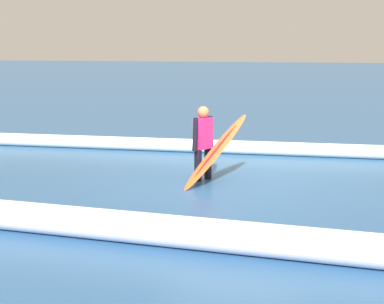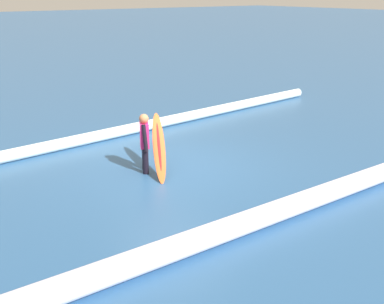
% 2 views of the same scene
% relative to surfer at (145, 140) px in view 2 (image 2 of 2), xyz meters
% --- Properties ---
extents(ground_plane, '(184.21, 184.21, 0.00)m').
position_rel_surfer_xyz_m(ground_plane, '(-0.68, 0.07, -0.77)').
color(ground_plane, '#295280').
extents(surfer, '(0.33, 0.57, 1.39)m').
position_rel_surfer_xyz_m(surfer, '(0.00, 0.00, 0.00)').
color(surfer, black).
rests_on(surfer, ground_plane).
extents(surfboard, '(1.05, 1.62, 1.23)m').
position_rel_surfer_xyz_m(surfboard, '(-0.29, 0.15, -0.17)').
color(surfboard, '#E55926').
rests_on(surfboard, ground_plane).
extents(wave_crest_foreground, '(16.50, 1.53, 0.32)m').
position_rel_surfer_xyz_m(wave_crest_foreground, '(-0.97, -2.83, -0.62)').
color(wave_crest_foreground, white).
rests_on(wave_crest_foreground, ground_plane).
extents(wave_crest_midground, '(14.81, 0.66, 0.40)m').
position_rel_surfer_xyz_m(wave_crest_midground, '(-0.62, 3.60, -0.57)').
color(wave_crest_midground, white).
rests_on(wave_crest_midground, ground_plane).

